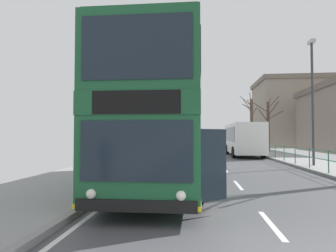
{
  "coord_description": "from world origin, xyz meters",
  "views": [
    {
      "loc": [
        -1.51,
        -3.59,
        1.82
      ],
      "look_at": [
        -2.45,
        5.71,
        2.15
      ],
      "focal_mm": 30.81,
      "sensor_mm": 36.0,
      "label": 1
    }
  ],
  "objects_px": {
    "background_bus_far_lane": "(243,138)",
    "street_lamp_far_side": "(312,92)",
    "bare_tree_far_00": "(268,124)",
    "double_decker_bus_main": "(164,121)",
    "background_building_00": "(300,113)",
    "bare_tree_far_01": "(252,123)"
  },
  "relations": [
    {
      "from": "double_decker_bus_main",
      "to": "bare_tree_far_00",
      "type": "distance_m",
      "value": 24.35
    },
    {
      "from": "bare_tree_far_00",
      "to": "bare_tree_far_01",
      "type": "bearing_deg",
      "value": 98.97
    },
    {
      "from": "background_bus_far_lane",
      "to": "street_lamp_far_side",
      "type": "distance_m",
      "value": 10.63
    },
    {
      "from": "street_lamp_far_side",
      "to": "bare_tree_far_01",
      "type": "bearing_deg",
      "value": 88.93
    },
    {
      "from": "double_decker_bus_main",
      "to": "bare_tree_far_00",
      "type": "bearing_deg",
      "value": 67.84
    },
    {
      "from": "street_lamp_far_side",
      "to": "bare_tree_far_00",
      "type": "xyz_separation_m",
      "value": [
        1.23,
        15.7,
        -1.2
      ]
    },
    {
      "from": "street_lamp_far_side",
      "to": "bare_tree_far_00",
      "type": "bearing_deg",
      "value": 85.51
    },
    {
      "from": "bare_tree_far_01",
      "to": "background_building_00",
      "type": "relative_size",
      "value": 0.51
    },
    {
      "from": "double_decker_bus_main",
      "to": "street_lamp_far_side",
      "type": "bearing_deg",
      "value": 40.74
    },
    {
      "from": "bare_tree_far_00",
      "to": "bare_tree_far_01",
      "type": "relative_size",
      "value": 0.84
    },
    {
      "from": "double_decker_bus_main",
      "to": "bare_tree_far_01",
      "type": "distance_m",
      "value": 29.11
    },
    {
      "from": "bare_tree_far_00",
      "to": "bare_tree_far_01",
      "type": "height_order",
      "value": "bare_tree_far_01"
    },
    {
      "from": "double_decker_bus_main",
      "to": "street_lamp_far_side",
      "type": "height_order",
      "value": "street_lamp_far_side"
    },
    {
      "from": "street_lamp_far_side",
      "to": "background_building_00",
      "type": "distance_m",
      "value": 34.36
    },
    {
      "from": "background_bus_far_lane",
      "to": "street_lamp_far_side",
      "type": "relative_size",
      "value": 1.25
    },
    {
      "from": "bare_tree_far_00",
      "to": "background_building_00",
      "type": "bearing_deg",
      "value": 61.46
    },
    {
      "from": "bare_tree_far_00",
      "to": "background_building_00",
      "type": "distance_m",
      "value": 19.51
    },
    {
      "from": "double_decker_bus_main",
      "to": "street_lamp_far_side",
      "type": "distance_m",
      "value": 10.68
    },
    {
      "from": "double_decker_bus_main",
      "to": "background_building_00",
      "type": "distance_m",
      "value": 43.74
    },
    {
      "from": "bare_tree_far_01",
      "to": "background_building_00",
      "type": "xyz_separation_m",
      "value": [
        10.09,
        11.67,
        2.07
      ]
    },
    {
      "from": "double_decker_bus_main",
      "to": "bare_tree_far_01",
      "type": "height_order",
      "value": "bare_tree_far_01"
    },
    {
      "from": "street_lamp_far_side",
      "to": "background_bus_far_lane",
      "type": "bearing_deg",
      "value": 103.8
    }
  ]
}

